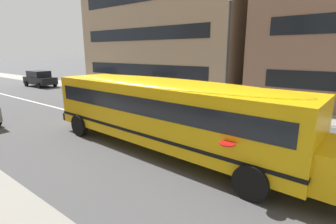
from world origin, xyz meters
name	(u,v)px	position (x,y,z in m)	size (l,w,h in m)	color
ground_plane	(199,144)	(0.00, 0.00, 0.00)	(400.00, 400.00, 0.00)	#4C4C4F
sidewalk_far	(260,111)	(0.00, 7.31, 0.01)	(120.00, 3.00, 0.01)	gray
lane_centreline	(199,143)	(0.00, 0.00, 0.00)	(110.00, 0.16, 0.01)	silver
school_bus	(168,109)	(-0.55, -1.33, 1.57)	(11.93, 3.08, 2.65)	yellow
parked_car_white_by_hydrant	(105,86)	(-11.86, 4.79, 0.84)	(3.95, 1.98, 1.64)	silver
parked_car_black_near_corner	(40,78)	(-22.11, 4.44, 0.84)	(3.95, 1.97, 1.64)	black
street_lamp	(228,39)	(-2.05, 6.61, 4.31)	(0.44, 0.44, 6.80)	#38383D
apartment_block_far_left	(174,21)	(-11.69, 14.01, 6.65)	(17.06, 10.44, 13.30)	tan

